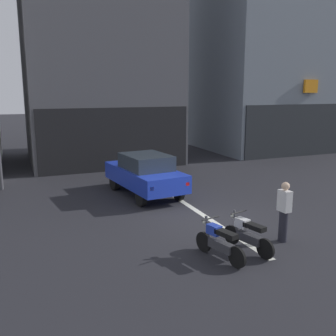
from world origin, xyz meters
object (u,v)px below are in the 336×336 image
object	(u,v)px
car_blue_crossing_near	(145,173)
motorcycle_white_row_left_mid	(247,234)
motorcycle_blue_row_leftmost	(219,241)
person_by_motorcycles	(284,211)

from	to	relation	value
car_blue_crossing_near	motorcycle_white_row_left_mid	size ratio (longest dim) A/B	2.62
car_blue_crossing_near	motorcycle_white_row_left_mid	xyz separation A→B (m)	(0.71, -6.03, -0.43)
car_blue_crossing_near	motorcycle_blue_row_leftmost	bearing A→B (deg)	-91.81
motorcycle_white_row_left_mid	person_by_motorcycles	xyz separation A→B (m)	(1.26, 0.17, 0.40)
car_blue_crossing_near	person_by_motorcycles	size ratio (longest dim) A/B	2.57
person_by_motorcycles	motorcycle_white_row_left_mid	bearing A→B (deg)	-172.11
motorcycle_blue_row_leftmost	motorcycle_white_row_left_mid	size ratio (longest dim) A/B	1.00
motorcycle_blue_row_leftmost	motorcycle_white_row_left_mid	world-z (taller)	same
car_blue_crossing_near	motorcycle_white_row_left_mid	world-z (taller)	car_blue_crossing_near
motorcycle_white_row_left_mid	person_by_motorcycles	bearing A→B (deg)	7.89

